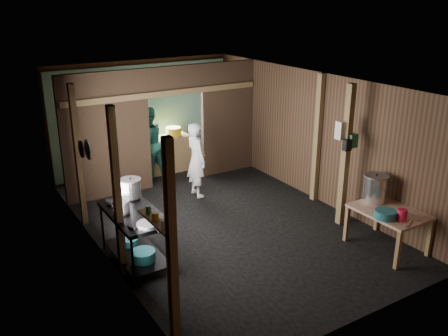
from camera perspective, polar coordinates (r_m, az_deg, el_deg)
floor at (r=9.14m, az=-0.66°, el=-6.14°), size 4.50×7.00×0.00m
ceiling at (r=8.34m, az=-0.73°, el=10.15°), size 4.50×7.00×0.00m
wall_back at (r=11.68m, az=-9.61°, el=6.18°), size 4.50×0.00×2.60m
wall_front at (r=6.14m, az=16.49°, el=-7.16°), size 4.50×0.00×2.60m
wall_left at (r=7.80m, az=-15.01°, el=-1.13°), size 0.00×7.00×2.60m
wall_right at (r=9.94m, az=10.52°, el=3.73°), size 0.00×7.00×2.60m
partition_left at (r=10.06m, az=-13.75°, el=3.68°), size 1.85×0.10×2.60m
partition_right at (r=11.25m, az=0.43°, el=5.93°), size 1.35×0.10×2.60m
partition_header at (r=10.41m, az=-5.86°, el=10.33°), size 1.30×0.10×0.60m
turquoise_panel at (r=11.64m, az=-9.49°, el=5.88°), size 4.40×0.06×2.50m
back_counter at (r=11.54m, az=-6.95°, el=1.63°), size 1.20×0.50×0.85m
wall_clock at (r=11.56m, az=-8.44°, el=9.15°), size 0.20×0.03×0.20m
post_left_a at (r=5.59m, az=-6.22°, el=-9.19°), size 0.10×0.12×2.60m
post_left_b at (r=7.11m, az=-12.54°, el=-3.01°), size 0.10×0.12×2.60m
post_left_c at (r=8.92m, az=-16.89°, el=1.32°), size 0.10×0.12×2.60m
post_right at (r=9.76m, az=10.99°, el=3.38°), size 0.10×0.12×2.60m
post_free at (r=8.79m, az=14.18°, el=1.30°), size 0.12×0.12×2.60m
cross_beam at (r=10.31m, az=-6.94°, el=8.77°), size 4.40×0.12×0.12m
pan_lid_big at (r=8.07m, az=-15.81°, el=2.11°), size 0.03×0.34×0.34m
pan_lid_small at (r=8.47m, az=-16.52°, el=2.16°), size 0.03×0.30×0.30m
wall_shelf at (r=5.96m, az=-8.10°, el=-6.25°), size 0.14×0.80×0.03m
jar_white at (r=5.73m, az=-7.10°, el=-6.62°), size 0.07×0.07×0.10m
jar_yellow at (r=5.94m, az=-8.13°, el=-5.69°), size 0.08×0.08×0.10m
jar_green at (r=6.12m, az=-8.96°, el=-4.92°), size 0.06×0.06×0.10m
bag_white at (r=8.67m, az=13.84°, el=4.40°), size 0.22×0.15×0.32m
bag_green at (r=8.71m, az=14.95°, el=3.14°), size 0.16×0.12×0.24m
bag_black at (r=8.61m, az=14.37°, el=2.66°), size 0.14×0.10×0.20m
gas_range at (r=7.71m, az=-10.39°, el=-8.10°), size 0.75×1.46×0.86m
prep_table at (r=8.47m, az=18.74°, el=-6.90°), size 0.84×1.16×0.69m
stove_pot_large at (r=7.99m, az=-10.97°, el=-2.48°), size 0.46×0.46×0.35m
stove_pot_med at (r=7.50m, az=-12.06°, el=-4.57°), size 0.36×0.36×0.23m
frying_pan at (r=7.05m, az=-8.96°, el=-6.62°), size 0.41×0.60×0.08m
blue_tub_front at (r=7.58m, az=-9.54°, el=-10.18°), size 0.37×0.37×0.15m
blue_tub_back at (r=8.06m, az=-11.09°, el=-8.56°), size 0.26×0.26×0.11m
stock_pot at (r=8.54m, az=17.46°, el=-2.36°), size 0.43×0.43×0.49m
wash_basin at (r=8.02m, az=18.56°, el=-5.21°), size 0.34×0.34×0.13m
pink_bucket at (r=8.01m, az=20.33°, el=-5.23°), size 0.20×0.20×0.18m
knife at (r=7.97m, az=21.01°, el=-6.15°), size 0.29×0.15×0.01m
yellow_tub at (r=11.49m, az=-5.99°, el=4.32°), size 0.36×0.36×0.20m
red_cup at (r=11.29m, az=-8.39°, el=3.78°), size 0.12×0.12×0.14m
cook at (r=9.97m, az=-3.28°, el=0.99°), size 0.39×0.58×1.57m
worker_back at (r=11.02m, az=-9.01°, el=2.94°), size 0.99×0.88×1.69m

